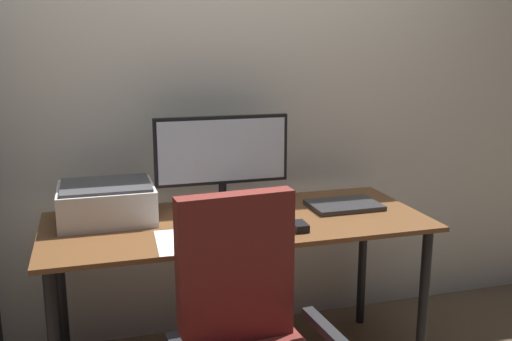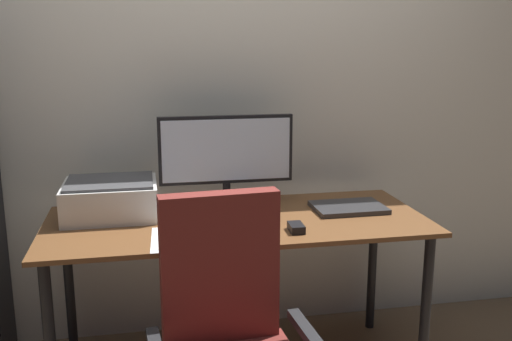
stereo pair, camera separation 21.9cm
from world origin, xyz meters
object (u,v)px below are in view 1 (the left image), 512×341
printer (107,202)px  coffee_mug (249,206)px  monitor (222,155)px  laptop (344,205)px  mouse (299,226)px  keyboard (242,233)px  desk (237,237)px

printer → coffee_mug: bearing=-12.7°
monitor → laptop: size_ratio=1.93×
mouse → laptop: (0.31, 0.25, -0.01)m
monitor → coffee_mug: 0.28m
keyboard → desk: bearing=82.1°
monitor → laptop: 0.61m
monitor → laptop: monitor is taller
laptop → coffee_mug: bearing=-177.9°
monitor → printer: (-0.52, -0.06, -0.17)m
mouse → printer: 0.83m
laptop → printer: size_ratio=0.80×
coffee_mug → printer: 0.61m
desk → laptop: laptop is taller
monitor → coffee_mug: (0.07, -0.19, -0.19)m
monitor → keyboard: size_ratio=2.13×
monitor → mouse: size_ratio=6.44×
desk → printer: bearing=164.3°
keyboard → laptop: 0.61m
desk → keyboard: keyboard is taller
desk → coffee_mug: (0.06, 0.02, 0.13)m
mouse → printer: (-0.75, 0.36, 0.06)m
desk → monitor: 0.39m
coffee_mug → printer: (-0.59, 0.13, 0.03)m
desk → printer: (-0.54, 0.15, 0.16)m
mouse → laptop: 0.40m
keyboard → laptop: (0.56, 0.24, 0.00)m
monitor → printer: monitor is taller
mouse → coffee_mug: bearing=125.1°
mouse → laptop: mouse is taller
keyboard → coffee_mug: size_ratio=2.78×
desk → laptop: (0.52, 0.04, 0.09)m
coffee_mug → mouse: bearing=-56.3°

